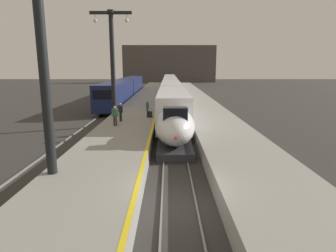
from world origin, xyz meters
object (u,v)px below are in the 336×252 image
at_px(passenger_mid_platform, 119,111).
at_px(passenger_far_waiting, 114,114).
at_px(regional_train_adjacent, 124,89).
at_px(station_column_near, 41,38).
at_px(rolling_suitcase, 149,114).
at_px(passenger_near_edge, 146,107).
at_px(highspeed_train_main, 169,88).
at_px(station_column_mid, 111,55).

xyz_separation_m(passenger_mid_platform, passenger_far_waiting, (-0.14, -2.03, 0.00)).
relative_size(regional_train_adjacent, station_column_near, 3.64).
relative_size(regional_train_adjacent, rolling_suitcase, 37.27).
relative_size(passenger_near_edge, passenger_mid_platform, 1.00).
height_order(highspeed_train_main, station_column_near, station_column_near).
distance_m(station_column_near, station_column_mid, 15.94).
bearing_deg(passenger_far_waiting, regional_train_adjacent, 96.54).
relative_size(highspeed_train_main, station_column_mid, 7.34).
bearing_deg(passenger_mid_platform, passenger_far_waiting, -93.88).
bearing_deg(passenger_near_edge, highspeed_train_main, 84.42).
distance_m(station_column_mid, passenger_near_edge, 6.13).
bearing_deg(passenger_mid_platform, passenger_near_edge, 43.21).
bearing_deg(station_column_mid, highspeed_train_main, 76.62).
height_order(regional_train_adjacent, passenger_mid_platform, regional_train_adjacent).
bearing_deg(station_column_mid, passenger_mid_platform, -69.45).
distance_m(regional_train_adjacent, station_column_mid, 23.29).
height_order(passenger_near_edge, rolling_suitcase, passenger_near_edge).
bearing_deg(passenger_far_waiting, passenger_near_edge, 59.82).
distance_m(regional_train_adjacent, passenger_near_edge, 24.10).
distance_m(station_column_near, rolling_suitcase, 16.53).
xyz_separation_m(highspeed_train_main, regional_train_adjacent, (-8.10, -2.15, 0.15)).
bearing_deg(passenger_mid_platform, station_column_mid, 110.55).
height_order(passenger_mid_platform, passenger_far_waiting, same).
bearing_deg(station_column_near, station_column_mid, 90.19).
bearing_deg(station_column_near, passenger_far_waiting, 85.24).
xyz_separation_m(highspeed_train_main, rolling_suitcase, (-2.21, -25.69, -0.62)).
distance_m(highspeed_train_main, passenger_near_edge, 25.71).
relative_size(highspeed_train_main, passenger_near_edge, 44.05).
bearing_deg(passenger_far_waiting, highspeed_train_main, 80.59).
distance_m(regional_train_adjacent, passenger_far_waiting, 27.80).
bearing_deg(regional_train_adjacent, passenger_mid_platform, -82.65).
distance_m(highspeed_train_main, passenger_mid_platform, 28.16).
relative_size(station_column_mid, passenger_near_edge, 6.01).
xyz_separation_m(passenger_near_edge, passenger_far_waiting, (-2.43, -4.18, 0.00)).
xyz_separation_m(station_column_mid, rolling_suitcase, (3.69, -0.88, -5.73)).
relative_size(passenger_far_waiting, rolling_suitcase, 1.72).
bearing_deg(passenger_far_waiting, passenger_mid_platform, 86.12).
height_order(passenger_near_edge, passenger_mid_platform, same).
height_order(regional_train_adjacent, passenger_near_edge, regional_train_adjacent).
xyz_separation_m(regional_train_adjacent, station_column_mid, (2.20, -22.65, 4.96)).
xyz_separation_m(station_column_near, passenger_mid_platform, (1.05, 13.00, -5.10)).
distance_m(passenger_far_waiting, rolling_suitcase, 4.96).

